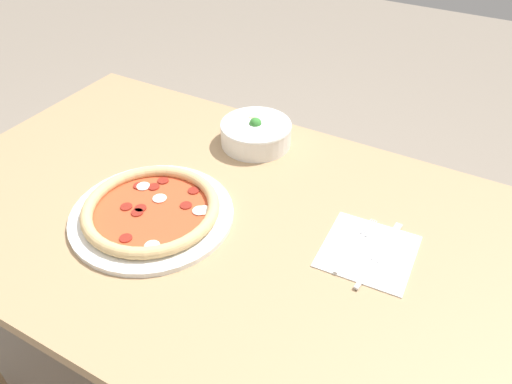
# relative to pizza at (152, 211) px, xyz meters

# --- Properties ---
(dining_table) EXTENTS (1.33, 0.85, 0.76)m
(dining_table) POSITION_rel_pizza_xyz_m (0.09, 0.08, -0.12)
(dining_table) COLOR tan
(dining_table) RESTS_ON ground_plane
(pizza) EXTENTS (0.36, 0.36, 0.04)m
(pizza) POSITION_rel_pizza_xyz_m (0.00, 0.00, 0.00)
(pizza) COLOR white
(pizza) RESTS_ON dining_table
(bowl) EXTENTS (0.19, 0.19, 0.08)m
(bowl) POSITION_rel_pizza_xyz_m (0.05, 0.37, 0.02)
(bowl) COLOR white
(bowl) RESTS_ON dining_table
(napkin) EXTENTS (0.19, 0.19, 0.00)m
(napkin) POSITION_rel_pizza_xyz_m (0.45, 0.13, -0.02)
(napkin) COLOR white
(napkin) RESTS_ON dining_table
(fork) EXTENTS (0.03, 0.18, 0.00)m
(fork) POSITION_rel_pizza_xyz_m (0.42, 0.13, -0.01)
(fork) COLOR silver
(fork) RESTS_ON napkin
(knife) EXTENTS (0.03, 0.22, 0.01)m
(knife) POSITION_rel_pizza_xyz_m (0.47, 0.12, -0.01)
(knife) COLOR silver
(knife) RESTS_ON napkin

